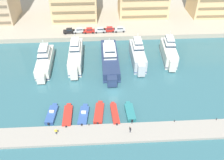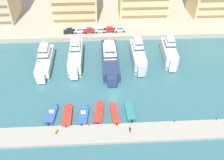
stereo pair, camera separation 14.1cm
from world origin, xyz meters
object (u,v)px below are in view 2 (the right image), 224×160
Objects in this scene: motorboat_blue_far_left at (52,114)px; motorboat_red_left at (68,116)px; car_red_mid_left at (89,30)px; pedestrian_mid_deck at (130,129)px; motorboat_teal_center_right at (130,112)px; pedestrian_near_edge at (56,131)px; car_black_far_left at (69,31)px; car_silver_left at (79,30)px; motorboat_blue_mid_left at (84,115)px; yacht_ivory_left at (76,55)px; car_silver_center_left at (100,30)px; yacht_ivory_far_left at (45,60)px; car_red_center at (110,29)px; motorboat_red_center_left at (99,113)px; motorboat_red_center at (115,114)px; yacht_navy_mid_left at (110,58)px; yacht_silver_center_left at (138,55)px; car_silver_center_right at (120,29)px; yacht_ivory_center at (169,52)px.

motorboat_blue_far_left is 3.85m from motorboat_red_left.
pedestrian_mid_deck is (9.68, -46.65, -0.99)m from car_red_mid_left.
motorboat_teal_center_right is 4.14× the size of pedestrian_near_edge.
motorboat_blue_far_left is at bearing -91.61° from car_black_far_left.
motorboat_blue_mid_left is at bearing -86.00° from car_silver_left.
motorboat_blue_mid_left is 4.43× the size of pedestrian_near_edge.
yacht_ivory_left is 4.50× the size of car_silver_center_left.
yacht_ivory_far_left is 22.63m from car_red_mid_left.
car_silver_center_left is at bearing 72.93° from motorboat_blue_far_left.
car_black_far_left is at bearing -178.65° from car_red_center.
motorboat_blue_far_left is 0.89× the size of motorboat_red_center_left.
car_black_far_left is at bearing 179.56° from car_red_mid_left.
car_black_far_left is at bearing -176.75° from car_silver_left.
car_silver_left is at bearing 175.87° from car_red_mid_left.
yacht_ivory_left reaches higher than car_red_center.
motorboat_red_center is 1.15× the size of motorboat_teal_center_right.
car_red_mid_left is (13.22, 18.36, 0.49)m from yacht_ivory_far_left.
yacht_navy_mid_left is 14.37× the size of pedestrian_near_edge.
yacht_silver_center_left is 25.64m from motorboat_red_center_left.
yacht_silver_center_left is 3.98× the size of car_silver_center_right.
motorboat_red_center_left is at bearing 10.74° from motorboat_blue_mid_left.
motorboat_blue_far_left is 40.93m from car_red_mid_left.
car_red_center is at bearing 89.03° from motorboat_red_center.
yacht_silver_center_left is 10.09m from yacht_ivory_center.
car_red_center is (15.74, 40.40, 2.12)m from motorboat_blue_far_left.
motorboat_blue_far_left reaches higher than motorboat_teal_center_right.
car_black_far_left is at bearing 101.12° from yacht_ivory_left.
yacht_silver_center_left is at bearing 49.15° from motorboat_red_left.
car_silver_center_right is at bearing 69.00° from motorboat_red_left.
motorboat_blue_mid_left is at bearing -82.46° from yacht_ivory_left.
car_black_far_left and car_red_mid_left have the same top height.
car_red_mid_left is (-6.66, 40.69, 2.12)m from motorboat_red_center.
motorboat_red_left is at bearing -116.63° from yacht_navy_mid_left.
motorboat_blue_mid_left is (3.13, -23.66, -2.14)m from yacht_ivory_left.
yacht_ivory_center is 38.38m from motorboat_red_left.
car_silver_left and car_silver_center_right have the same top height.
motorboat_blue_mid_left is at bearing -177.73° from motorboat_teal_center_right.
motorboat_blue_far_left is at bearing -101.06° from yacht_ivory_left.
motorboat_blue_far_left is at bearing -124.64° from yacht_navy_mid_left.
yacht_ivory_center is (29.20, 0.41, 0.04)m from yacht_ivory_left.
motorboat_teal_center_right is 6.52m from pedestrian_mid_deck.
pedestrian_mid_deck is at bearing -91.80° from car_silver_center_right.
car_black_far_left is 18.41m from car_silver_center_right.
pedestrian_near_edge is at bearing -102.78° from car_silver_center_left.
motorboat_blue_mid_left is 1.71× the size of car_silver_center_left.
car_silver_center_left is at bearing 88.52° from motorboat_red_center_left.
car_silver_left is at bearing 3.25° from car_black_far_left.
motorboat_red_center is at bearing -90.97° from car_red_center.
car_silver_left and car_silver_center_left have the same top height.
motorboat_red_center_left is at bearing 169.60° from motorboat_red_center.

